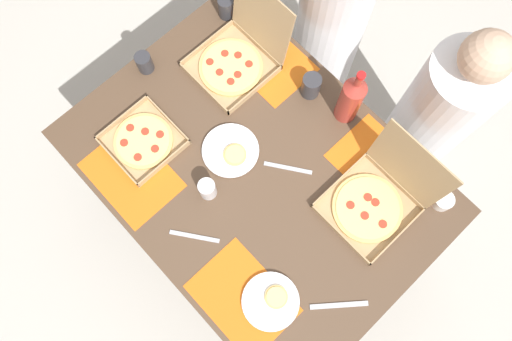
{
  "coord_description": "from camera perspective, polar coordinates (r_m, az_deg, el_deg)",
  "views": [
    {
      "loc": [
        0.39,
        -0.36,
        2.52
      ],
      "look_at": [
        0.0,
        0.0,
        0.73
      ],
      "focal_mm": 33.81,
      "sensor_mm": 36.0,
      "label": 1
    }
  ],
  "objects": [
    {
      "name": "plate_middle",
      "position": [
        1.78,
        1.8,
        -15.17
      ],
      "size": [
        0.21,
        0.21,
        0.03
      ],
      "color": "white",
      "rests_on": "dining_table"
    },
    {
      "name": "cup_red",
      "position": [
        2.05,
        -13.07,
        12.33
      ],
      "size": [
        0.07,
        0.07,
        0.09
      ],
      "primitive_type": "cylinder",
      "color": "#333338",
      "rests_on": "dining_table"
    },
    {
      "name": "fork_by_far_right",
      "position": [
        1.82,
        -7.29,
        -7.75
      ],
      "size": [
        0.16,
        0.13,
        0.0
      ],
      "primitive_type": "cube",
      "rotation": [
        0.0,
        0.0,
        0.63
      ],
      "color": "#B7B7BC",
      "rests_on": "dining_table"
    },
    {
      "name": "cup_spare",
      "position": [
        1.95,
        6.52,
        9.94
      ],
      "size": [
        0.08,
        0.08,
        0.11
      ],
      "primitive_type": "cylinder",
      "color": "#333338",
      "rests_on": "dining_table"
    },
    {
      "name": "soda_bottle",
      "position": [
        1.87,
        11.17,
        8.32
      ],
      "size": [
        0.09,
        0.09,
        0.32
      ],
      "color": "#B2382D",
      "rests_on": "dining_table"
    },
    {
      "name": "cup_clear_right",
      "position": [
        1.81,
        -5.76,
        -2.19
      ],
      "size": [
        0.06,
        0.06,
        0.1
      ],
      "primitive_type": "cylinder",
      "color": "silver",
      "rests_on": "dining_table"
    },
    {
      "name": "pizza_box_center",
      "position": [
        1.95,
        -13.18,
        3.42
      ],
      "size": [
        0.27,
        0.27,
        0.04
      ],
      "color": "tan",
      "rests_on": "dining_table"
    },
    {
      "name": "cup_dark",
      "position": [
        2.14,
        -3.56,
        18.68
      ],
      "size": [
        0.07,
        0.07,
        0.1
      ],
      "primitive_type": "cylinder",
      "color": "#333338",
      "rests_on": "dining_table"
    },
    {
      "name": "ground_plane",
      "position": [
        2.58,
        0.0,
        -4.62
      ],
      "size": [
        6.0,
        6.0,
        0.0
      ],
      "primitive_type": "plane",
      "color": "beige"
    },
    {
      "name": "knife_by_far_left",
      "position": [
        1.81,
        9.79,
        -15.43
      ],
      "size": [
        0.15,
        0.17,
        0.0
      ],
      "primitive_type": "cube",
      "rotation": [
        0.0,
        0.0,
        4.02
      ],
      "color": "#B7B7BC",
      "rests_on": "dining_table"
    },
    {
      "name": "pizza_box_corner_left",
      "position": [
        1.84,
        14.06,
        -3.32
      ],
      "size": [
        0.3,
        0.33,
        0.34
      ],
      "color": "tan",
      "rests_on": "dining_table"
    },
    {
      "name": "plate_near_left",
      "position": [
        1.89,
        -2.98,
        2.31
      ],
      "size": [
        0.22,
        0.22,
        0.03
      ],
      "color": "white",
      "rests_on": "dining_table"
    },
    {
      "name": "pizza_box_edge_far",
      "position": [
        2.01,
        -2.21,
        13.33
      ],
      "size": [
        0.3,
        0.35,
        0.33
      ],
      "color": "tan",
      "rests_on": "dining_table"
    },
    {
      "name": "dining_table",
      "position": [
        1.97,
        0.0,
        -0.85
      ],
      "size": [
        1.41,
        1.03,
        0.73
      ],
      "color": "#3F3328",
      "rests_on": "ground_plane"
    },
    {
      "name": "condiment_bowl",
      "position": [
        1.94,
        21.23,
        -3.35
      ],
      "size": [
        0.08,
        0.08,
        0.05
      ],
      "primitive_type": "cylinder",
      "color": "white",
      "rests_on": "dining_table"
    },
    {
      "name": "diner_left_seat",
      "position": [
        2.4,
        8.67,
        16.32
      ],
      "size": [
        0.32,
        0.32,
        1.19
      ],
      "color": "white",
      "rests_on": "ground_plane"
    },
    {
      "name": "diner_right_seat",
      "position": [
        2.3,
        19.93,
        5.7
      ],
      "size": [
        0.32,
        0.32,
        1.17
      ],
      "color": "white",
      "rests_on": "ground_plane"
    },
    {
      "name": "placemat_near_left",
      "position": [
        1.92,
        -14.51,
        -0.53
      ],
      "size": [
        0.36,
        0.26,
        0.0
      ],
      "primitive_type": "cube",
      "color": "orange",
      "rests_on": "dining_table"
    },
    {
      "name": "placemat_near_right",
      "position": [
        1.79,
        -1.59,
        -14.87
      ],
      "size": [
        0.36,
        0.26,
        0.0
      ],
      "primitive_type": "cube",
      "color": "orange",
      "rests_on": "dining_table"
    },
    {
      "name": "fork_by_near_left",
      "position": [
        1.87,
        3.8,
        0.3
      ],
      "size": [
        0.16,
        0.12,
        0.0
      ],
      "primitive_type": "cube",
      "rotation": [
        0.0,
        0.0,
        0.61
      ],
      "color": "#B7B7BC",
      "rests_on": "dining_table"
    },
    {
      "name": "placemat_far_left",
      "position": [
        2.06,
        1.37,
        12.93
      ],
      "size": [
        0.36,
        0.26,
        0.0
      ],
      "primitive_type": "cube",
      "color": "orange",
      "rests_on": "dining_table"
    },
    {
      "name": "placemat_far_right",
      "position": [
        1.93,
        14.43,
        0.54
      ],
      "size": [
        0.36,
        0.26,
        0.0
      ],
      "primitive_type": "cube",
      "color": "orange",
      "rests_on": "dining_table"
    }
  ]
}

